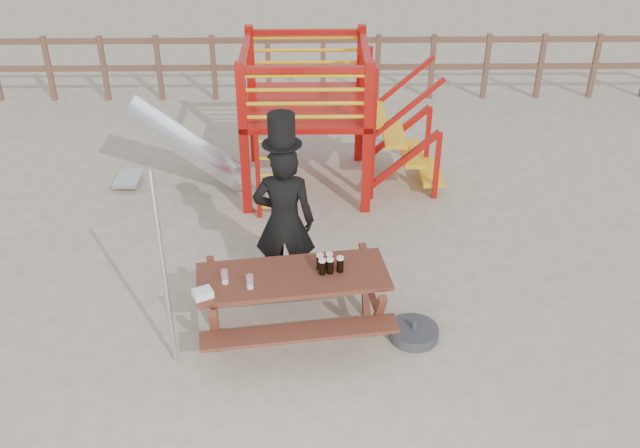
{
  "coord_description": "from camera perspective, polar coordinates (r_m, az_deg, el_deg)",
  "views": [
    {
      "loc": [
        0.26,
        -5.63,
        4.89
      ],
      "look_at": [
        0.35,
        0.8,
        1.0
      ],
      "focal_mm": 40.0,
      "sensor_mm": 36.0,
      "label": 1
    }
  ],
  "objects": [
    {
      "name": "picnic_table",
      "position": [
        7.35,
        -2.15,
        -5.82
      ],
      "size": [
        2.09,
        1.58,
        0.75
      ],
      "rotation": [
        0.0,
        0.0,
        0.14
      ],
      "color": "brown",
      "rests_on": "ground"
    },
    {
      "name": "empty_glasses",
      "position": [
        7.04,
        -6.64,
        -4.46
      ],
      "size": [
        0.33,
        0.16,
        0.15
      ],
      "color": "silver",
      "rests_on": "picnic_table"
    },
    {
      "name": "ground",
      "position": [
        7.46,
        -2.66,
        -9.81
      ],
      "size": [
        60.0,
        60.0,
        0.0
      ],
      "primitive_type": "plane",
      "color": "#BCA992",
      "rests_on": "ground"
    },
    {
      "name": "back_fence",
      "position": [
        13.3,
        -1.97,
        12.96
      ],
      "size": [
        15.09,
        0.09,
        1.2
      ],
      "color": "brown",
      "rests_on": "ground"
    },
    {
      "name": "paper_bag",
      "position": [
        6.95,
        -9.36,
        -5.51
      ],
      "size": [
        0.22,
        0.21,
        0.08
      ],
      "primitive_type": "cube",
      "rotation": [
        0.0,
        0.0,
        0.49
      ],
      "color": "white",
      "rests_on": "picnic_table"
    },
    {
      "name": "parasol_base",
      "position": [
        7.6,
        7.51,
        -8.6
      ],
      "size": [
        0.52,
        0.52,
        0.22
      ],
      "color": "#35353A",
      "rests_on": "ground"
    },
    {
      "name": "stout_pints",
      "position": [
        7.19,
        0.67,
        -3.19
      ],
      "size": [
        0.28,
        0.18,
        0.17
      ],
      "color": "black",
      "rests_on": "picnic_table"
    },
    {
      "name": "playground_fort",
      "position": [
        9.97,
        -1.57,
        8.66
      ],
      "size": [
        4.71,
        1.84,
        2.1
      ],
      "color": "#AA100B",
      "rests_on": "ground"
    },
    {
      "name": "man_with_hat",
      "position": [
        7.69,
        -2.89,
        0.5
      ],
      "size": [
        0.7,
        0.48,
        2.17
      ],
      "rotation": [
        0.0,
        0.0,
        3.08
      ],
      "color": "black",
      "rests_on": "ground"
    },
    {
      "name": "metal_pole",
      "position": [
        6.79,
        -12.37,
        -3.85
      ],
      "size": [
        0.05,
        0.05,
        2.15
      ],
      "primitive_type": "cylinder",
      "color": "#B2B2B7",
      "rests_on": "ground"
    }
  ]
}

